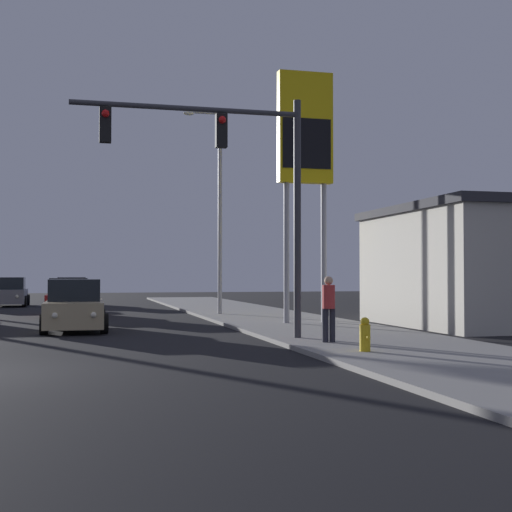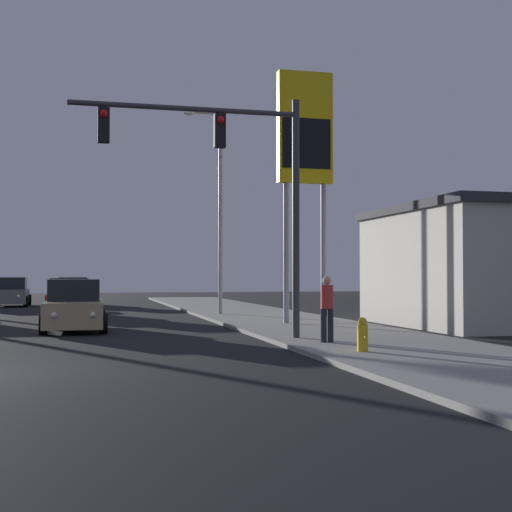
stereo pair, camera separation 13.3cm
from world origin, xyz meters
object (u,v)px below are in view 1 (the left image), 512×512
object	(u,v)px
car_tan	(75,308)
gas_station_sign	(305,142)
car_grey	(10,293)
pedestrian_on_sidewalk	(329,306)
car_red	(69,299)
car_blue	(71,293)
traffic_light_mast	(237,169)
street_lamp	(217,200)
fire_hydrant	(365,335)

from	to	relation	value
car_tan	gas_station_sign	world-z (taller)	gas_station_sign
car_grey	pedestrian_on_sidewalk	bearing A→B (deg)	109.82
car_red	car_blue	distance (m)	11.42
car_red	gas_station_sign	world-z (taller)	gas_station_sign
car_red	traffic_light_mast	xyz separation A→B (m)	(4.49, -14.04, 3.90)
street_lamp	pedestrian_on_sidewalk	distance (m)	14.31
car_blue	street_lamp	size ratio (longest dim) A/B	0.48
car_grey	gas_station_sign	distance (m)	23.42
car_red	car_tan	world-z (taller)	same
fire_hydrant	gas_station_sign	bearing A→B (deg)	79.94
car_grey	pedestrian_on_sidewalk	size ratio (longest dim) A/B	2.59
pedestrian_on_sidewalk	street_lamp	bearing A→B (deg)	91.01
traffic_light_mast	gas_station_sign	size ratio (longest dim) A/B	0.72
car_grey	traffic_light_mast	world-z (taller)	traffic_light_mast
car_grey	traffic_light_mast	xyz separation A→B (m)	(7.95, -25.12, 3.90)
street_lamp	traffic_light_mast	bearing A→B (deg)	-98.47
car_red	car_grey	world-z (taller)	same
car_grey	fire_hydrant	bearing A→B (deg)	108.41
car_red	gas_station_sign	xyz separation A→B (m)	(8.27, -8.32, 5.86)
traffic_light_mast	pedestrian_on_sidewalk	world-z (taller)	traffic_light_mast
car_blue	traffic_light_mast	distance (m)	26.15
gas_station_sign	car_blue	bearing A→B (deg)	112.75
car_tan	car_grey	world-z (taller)	same
car_red	car_grey	distance (m)	11.61
car_tan	pedestrian_on_sidewalk	bearing A→B (deg)	133.51
car_tan	pedestrian_on_sidewalk	world-z (taller)	pedestrian_on_sidewalk
street_lamp	gas_station_sign	size ratio (longest dim) A/B	1.00
car_blue	street_lamp	world-z (taller)	street_lamp
car_red	gas_station_sign	size ratio (longest dim) A/B	0.48
traffic_light_mast	gas_station_sign	bearing A→B (deg)	56.50
car_tan	car_grey	bearing A→B (deg)	-78.28
gas_station_sign	car_grey	bearing A→B (deg)	121.16
car_tan	traffic_light_mast	xyz separation A→B (m)	(4.21, -5.39, 3.90)
car_red	car_blue	size ratio (longest dim) A/B	1.00
car_red	car_grey	xyz separation A→B (m)	(-3.46, 11.08, 0.00)
traffic_light_mast	street_lamp	distance (m)	12.40
traffic_light_mast	fire_hydrant	bearing A→B (deg)	-60.38
traffic_light_mast	car_red	bearing A→B (deg)	107.74
car_tan	car_red	bearing A→B (deg)	-87.16
car_blue	car_grey	bearing A→B (deg)	4.49
car_red	car_tan	distance (m)	8.66
car_tan	traffic_light_mast	world-z (taller)	traffic_light_mast
fire_hydrant	pedestrian_on_sidewalk	size ratio (longest dim) A/B	0.46
car_grey	traffic_light_mast	distance (m)	26.63
car_tan	car_grey	size ratio (longest dim) A/B	1.00
car_red	pedestrian_on_sidewalk	xyz separation A→B (m)	(6.56, -15.50, 0.27)
traffic_light_mast	car_blue	bearing A→B (deg)	100.02
street_lamp	gas_station_sign	distance (m)	6.99
car_blue	gas_station_sign	size ratio (longest dim) A/B	0.48
car_blue	car_grey	world-z (taller)	same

